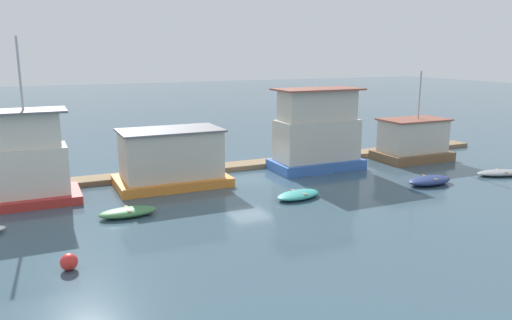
{
  "coord_description": "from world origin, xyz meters",
  "views": [
    {
      "loc": [
        -12.43,
        -28.3,
        7.97
      ],
      "look_at": [
        0.0,
        -1.0,
        1.4
      ],
      "focal_mm": 35.0,
      "sensor_mm": 36.0,
      "label": 1
    }
  ],
  "objects_px": {
    "houseboat_brown": "(413,141)",
    "dinghy_teal": "(299,195)",
    "mooring_post_near_right": "(292,157)",
    "dinghy_navy": "(430,180)",
    "dinghy_green": "(128,212)",
    "dinghy_grey": "(501,173)",
    "buoy_red": "(69,262)",
    "houseboat_blue": "(317,133)",
    "houseboat_orange": "(171,159)",
    "mooring_post_centre": "(306,155)",
    "houseboat_red": "(18,164)"
  },
  "relations": [
    {
      "from": "houseboat_brown",
      "to": "dinghy_teal",
      "type": "relative_size",
      "value": 2.13
    },
    {
      "from": "mooring_post_near_right",
      "to": "dinghy_teal",
      "type": "bearing_deg",
      "value": -115.94
    },
    {
      "from": "dinghy_teal",
      "to": "dinghy_navy",
      "type": "height_order",
      "value": "dinghy_navy"
    },
    {
      "from": "dinghy_green",
      "to": "dinghy_grey",
      "type": "xyz_separation_m",
      "value": [
        23.76,
        -1.71,
        -0.05
      ]
    },
    {
      "from": "buoy_red",
      "to": "dinghy_navy",
      "type": "bearing_deg",
      "value": 10.24
    },
    {
      "from": "houseboat_blue",
      "to": "dinghy_green",
      "type": "bearing_deg",
      "value": -160.37
    },
    {
      "from": "houseboat_blue",
      "to": "houseboat_orange",
      "type": "bearing_deg",
      "value": 179.9
    },
    {
      "from": "dinghy_navy",
      "to": "dinghy_grey",
      "type": "height_order",
      "value": "dinghy_navy"
    },
    {
      "from": "mooring_post_centre",
      "to": "buoy_red",
      "type": "distance_m",
      "value": 20.51
    },
    {
      "from": "houseboat_blue",
      "to": "dinghy_teal",
      "type": "xyz_separation_m",
      "value": [
        -4.54,
        -5.64,
        -2.3
      ]
    },
    {
      "from": "houseboat_orange",
      "to": "mooring_post_near_right",
      "type": "height_order",
      "value": "houseboat_orange"
    },
    {
      "from": "houseboat_blue",
      "to": "dinghy_navy",
      "type": "height_order",
      "value": "houseboat_blue"
    },
    {
      "from": "dinghy_teal",
      "to": "dinghy_green",
      "type": "bearing_deg",
      "value": 175.36
    },
    {
      "from": "dinghy_navy",
      "to": "mooring_post_centre",
      "type": "relative_size",
      "value": 2.3
    },
    {
      "from": "dinghy_navy",
      "to": "houseboat_red",
      "type": "bearing_deg",
      "value": 164.79
    },
    {
      "from": "dinghy_teal",
      "to": "buoy_red",
      "type": "distance_m",
      "value": 13.13
    },
    {
      "from": "houseboat_red",
      "to": "houseboat_orange",
      "type": "bearing_deg",
      "value": 2.07
    },
    {
      "from": "houseboat_blue",
      "to": "dinghy_teal",
      "type": "distance_m",
      "value": 7.6
    },
    {
      "from": "dinghy_teal",
      "to": "buoy_red",
      "type": "height_order",
      "value": "buoy_red"
    },
    {
      "from": "houseboat_brown",
      "to": "houseboat_red",
      "type": "bearing_deg",
      "value": 179.66
    },
    {
      "from": "houseboat_brown",
      "to": "mooring_post_centre",
      "type": "distance_m",
      "value": 8.24
    },
    {
      "from": "houseboat_blue",
      "to": "houseboat_brown",
      "type": "bearing_deg",
      "value": -3.14
    },
    {
      "from": "dinghy_green",
      "to": "dinghy_navy",
      "type": "distance_m",
      "value": 17.92
    },
    {
      "from": "houseboat_blue",
      "to": "houseboat_brown",
      "type": "distance_m",
      "value": 8.12
    },
    {
      "from": "dinghy_grey",
      "to": "mooring_post_centre",
      "type": "distance_m",
      "value": 12.82
    },
    {
      "from": "dinghy_teal",
      "to": "houseboat_red",
      "type": "bearing_deg",
      "value": 158.99
    },
    {
      "from": "mooring_post_near_right",
      "to": "houseboat_blue",
      "type": "bearing_deg",
      "value": -51.88
    },
    {
      "from": "mooring_post_centre",
      "to": "buoy_red",
      "type": "height_order",
      "value": "mooring_post_centre"
    },
    {
      "from": "dinghy_grey",
      "to": "houseboat_red",
      "type": "bearing_deg",
      "value": 167.51
    },
    {
      "from": "houseboat_orange",
      "to": "dinghy_green",
      "type": "xyz_separation_m",
      "value": [
        -3.55,
        -4.91,
        -1.39
      ]
    },
    {
      "from": "houseboat_orange",
      "to": "dinghy_navy",
      "type": "height_order",
      "value": "houseboat_orange"
    },
    {
      "from": "houseboat_red",
      "to": "dinghy_navy",
      "type": "xyz_separation_m",
      "value": [
        22.62,
        -6.15,
        -1.91
      ]
    },
    {
      "from": "houseboat_orange",
      "to": "dinghy_grey",
      "type": "bearing_deg",
      "value": -18.13
    },
    {
      "from": "houseboat_red",
      "to": "houseboat_blue",
      "type": "bearing_deg",
      "value": 0.88
    },
    {
      "from": "dinghy_grey",
      "to": "mooring_post_near_right",
      "type": "relative_size",
      "value": 2.79
    },
    {
      "from": "dinghy_grey",
      "to": "buoy_red",
      "type": "relative_size",
      "value": 5.43
    },
    {
      "from": "mooring_post_centre",
      "to": "houseboat_red",
      "type": "bearing_deg",
      "value": -174.77
    },
    {
      "from": "houseboat_orange",
      "to": "buoy_red",
      "type": "distance_m",
      "value": 12.29
    },
    {
      "from": "houseboat_orange",
      "to": "buoy_red",
      "type": "xyz_separation_m",
      "value": [
        -6.67,
        -10.24,
        -1.29
      ]
    },
    {
      "from": "dinghy_green",
      "to": "dinghy_grey",
      "type": "bearing_deg",
      "value": -4.11
    },
    {
      "from": "dinghy_navy",
      "to": "buoy_red",
      "type": "bearing_deg",
      "value": -169.76
    },
    {
      "from": "mooring_post_centre",
      "to": "buoy_red",
      "type": "xyz_separation_m",
      "value": [
        -16.89,
        -11.63,
        -0.36
      ]
    },
    {
      "from": "dinghy_teal",
      "to": "houseboat_brown",
      "type": "bearing_deg",
      "value": 22.45
    },
    {
      "from": "houseboat_brown",
      "to": "dinghy_grey",
      "type": "distance_m",
      "value": 6.6
    },
    {
      "from": "dinghy_teal",
      "to": "buoy_red",
      "type": "xyz_separation_m",
      "value": [
        -12.31,
        -4.58,
        0.13
      ]
    },
    {
      "from": "mooring_post_near_right",
      "to": "houseboat_brown",
      "type": "bearing_deg",
      "value": -11.46
    },
    {
      "from": "houseboat_brown",
      "to": "mooring_post_near_right",
      "type": "bearing_deg",
      "value": 168.54
    },
    {
      "from": "houseboat_red",
      "to": "dinghy_green",
      "type": "bearing_deg",
      "value": -44.09
    },
    {
      "from": "dinghy_grey",
      "to": "mooring_post_centre",
      "type": "relative_size",
      "value": 2.58
    },
    {
      "from": "dinghy_green",
      "to": "mooring_post_near_right",
      "type": "relative_size",
      "value": 2.23
    }
  ]
}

